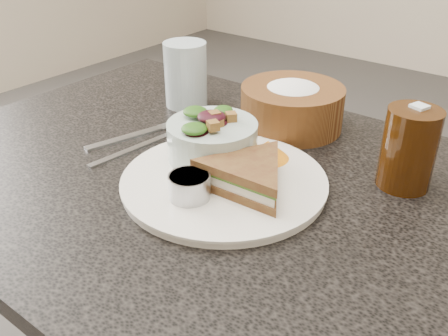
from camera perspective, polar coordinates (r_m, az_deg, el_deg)
dinner_plate at (r=0.73m, az=-0.00°, el=-1.61°), size 0.30×0.30×0.01m
sandwich at (r=0.69m, az=2.74°, el=-0.87°), size 0.17×0.17×0.04m
salad_bowl at (r=0.77m, az=-1.35°, el=3.90°), size 0.16×0.16×0.08m
dressing_ramekin at (r=0.68m, az=-3.96°, el=-2.13°), size 0.06×0.06×0.03m
orange_wedge at (r=0.78m, az=5.02°, el=2.10°), size 0.09×0.09×0.03m
fork at (r=0.89m, az=-10.78°, el=3.53°), size 0.06×0.16×0.00m
knife at (r=0.85m, az=-9.99°, el=2.31°), size 0.03×0.18×0.00m
bread_basket at (r=0.91m, az=7.80°, el=7.70°), size 0.24×0.24×0.10m
cola_glass at (r=0.75m, az=20.44°, el=2.49°), size 0.10×0.10×0.13m
water_glass at (r=1.00m, az=-4.41°, el=10.61°), size 0.09×0.09×0.13m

